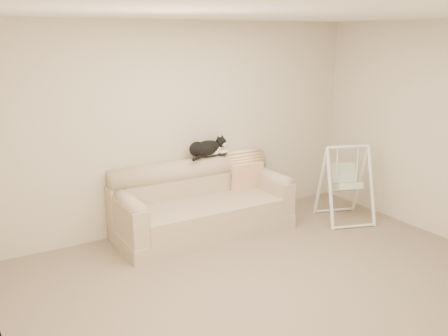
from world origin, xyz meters
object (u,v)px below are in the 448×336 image
at_px(remote_b, 219,155).
at_px(baby_swing, 346,183).
at_px(sofa, 201,205).
at_px(remote_a, 210,156).
at_px(tuxedo_cat, 207,148).

xyz_separation_m(remote_b, baby_swing, (1.45, -0.84, -0.39)).
xyz_separation_m(sofa, remote_a, (0.26, 0.22, 0.56)).
bearing_deg(remote_b, baby_swing, -30.12).
distance_m(remote_a, remote_b, 0.15).
relative_size(remote_b, tuxedo_cat, 0.27).
height_order(remote_b, tuxedo_cat, tuxedo_cat).
height_order(tuxedo_cat, baby_swing, tuxedo_cat).
bearing_deg(baby_swing, remote_a, 152.43).
xyz_separation_m(remote_a, baby_swing, (1.60, -0.84, -0.39)).
bearing_deg(remote_a, remote_b, 2.51).
height_order(sofa, baby_swing, baby_swing).
xyz_separation_m(remote_a, tuxedo_cat, (-0.03, 0.01, 0.11)).
bearing_deg(remote_a, tuxedo_cat, 159.42).
relative_size(remote_b, baby_swing, 0.17).
bearing_deg(baby_swing, remote_b, 149.88).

